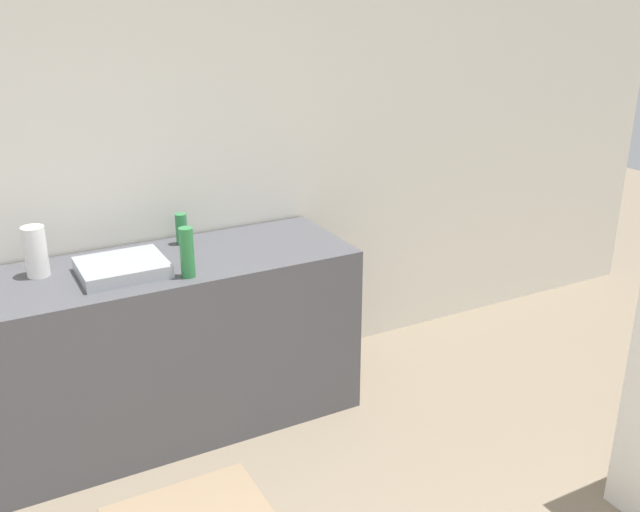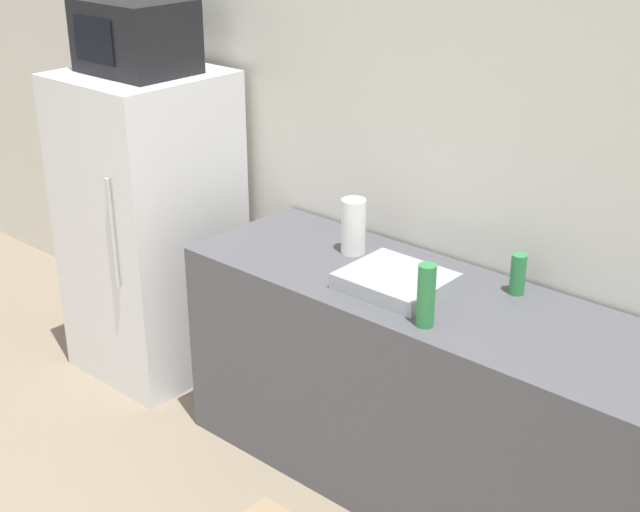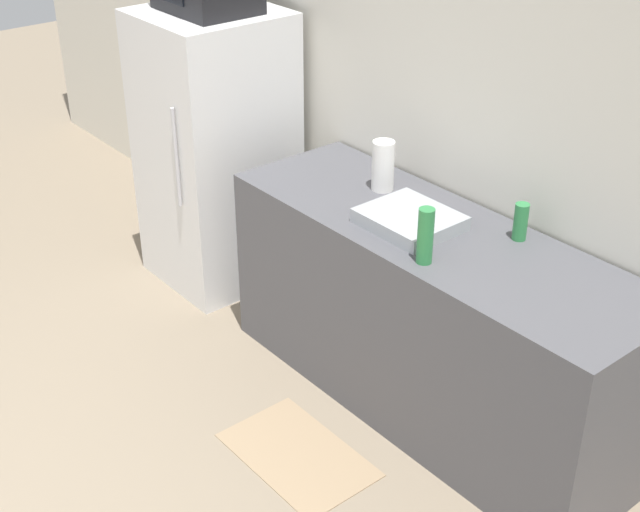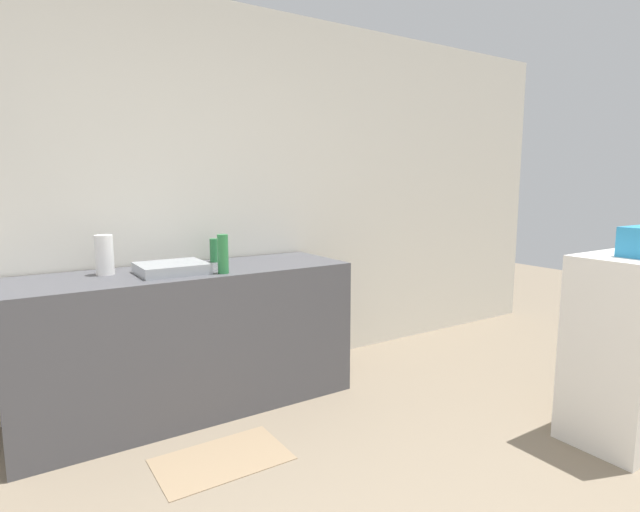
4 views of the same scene
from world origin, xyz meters
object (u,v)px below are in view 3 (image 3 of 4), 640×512
object	(u,v)px
refrigerator	(217,150)
paper_towel_roll	(383,166)
bottle_tall	(425,236)
bottle_short	(521,222)

from	to	relation	value
refrigerator	paper_towel_roll	xyz separation A→B (m)	(1.13, 0.15, 0.25)
refrigerator	bottle_tall	size ratio (longest dim) A/B	6.48
bottle_tall	paper_towel_roll	world-z (taller)	paper_towel_roll
bottle_short	bottle_tall	bearing A→B (deg)	-104.61
bottle_tall	bottle_short	world-z (taller)	bottle_tall
paper_towel_roll	refrigerator	bearing A→B (deg)	-172.25
refrigerator	bottle_tall	bearing A→B (deg)	-5.83
bottle_tall	bottle_short	bearing A→B (deg)	75.39
bottle_short	paper_towel_roll	world-z (taller)	paper_towel_roll
refrigerator	bottle_tall	distance (m)	1.74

